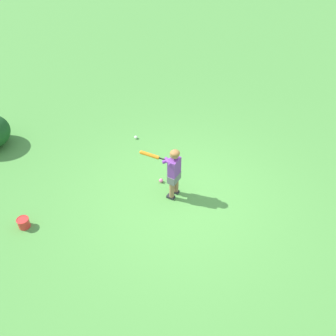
{
  "coord_description": "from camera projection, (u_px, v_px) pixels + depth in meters",
  "views": [
    {
      "loc": [
        -2.12,
        -4.56,
        5.0
      ],
      "look_at": [
        -0.11,
        0.46,
        0.45
      ],
      "focal_mm": 40.04,
      "sensor_mm": 36.0,
      "label": 1
    }
  ],
  "objects": [
    {
      "name": "play_ball_behind_batter",
      "position": [
        136.0,
        137.0,
        8.54
      ],
      "size": [
        0.07,
        0.07,
        0.07
      ],
      "primitive_type": "sphere",
      "color": "white",
      "rests_on": "ground"
    },
    {
      "name": "toy_bucket",
      "position": [
        24.0,
        223.0,
        6.49
      ],
      "size": [
        0.22,
        0.22,
        0.19
      ],
      "color": "red",
      "rests_on": "ground"
    },
    {
      "name": "child_batter",
      "position": [
        173.0,
        169.0,
        6.73
      ],
      "size": [
        0.66,
        0.6,
        1.08
      ],
      "color": "#232328",
      "rests_on": "ground"
    },
    {
      "name": "ground_plane",
      "position": [
        182.0,
        199.0,
        7.06
      ],
      "size": [
        40.0,
        40.0,
        0.0
      ],
      "primitive_type": "plane",
      "color": "#519942"
    },
    {
      "name": "play_ball_midfield",
      "position": [
        161.0,
        181.0,
        7.41
      ],
      "size": [
        0.08,
        0.08,
        0.08
      ],
      "primitive_type": "sphere",
      "color": "pink",
      "rests_on": "ground"
    }
  ]
}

